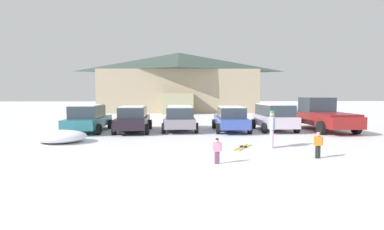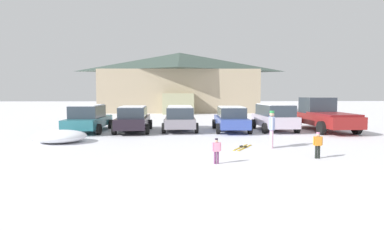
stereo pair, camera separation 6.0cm
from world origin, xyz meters
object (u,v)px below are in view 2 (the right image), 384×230
Objects in this scene: pair_of_skis at (243,147)px; parked_silver_wagon at (274,116)px; parked_grey_wagon at (180,117)px; skier_child_in_orange_jacket at (318,144)px; parked_black_sedan at (133,119)px; skier_child_in_pink_snowsuit at (216,149)px; plowed_snow_pile at (60,136)px; ski_lodge at (180,82)px; parked_teal_hatchback at (88,118)px; pickup_truck at (323,115)px; skier_adult_in_blue_parka at (272,127)px; parked_blue_hatchback at (231,119)px.

parked_silver_wagon is at bearing 61.12° from pair_of_skis.
parked_grey_wagon is 10.01m from skier_child_in_orange_jacket.
parked_silver_wagon is 8.30m from skier_child_in_orange_jacket.
skier_child_in_pink_snowsuit is (4.23, -8.75, -0.32)m from parked_black_sedan.
parked_black_sedan is 1.71× the size of plowed_snow_pile.
skier_child_in_pink_snowsuit is at bearing -64.17° from parked_black_sedan.
ski_lodge reaches higher than parked_black_sedan.
skier_child_in_pink_snowsuit is at bearing -117.41° from pair_of_skis.
pickup_truck is (15.16, 0.07, 0.13)m from parked_teal_hatchback.
parked_silver_wagon is (6.21, -21.05, -3.01)m from ski_lodge.
parked_silver_wagon is at bearing -2.83° from parked_grey_wagon.
pair_of_skis is (-6.53, -5.97, -0.97)m from pickup_truck.
pair_of_skis is (-1.27, 0.09, -0.92)m from skier_adult_in_blue_parka.
parked_teal_hatchback is 15.16m from pickup_truck.
parked_silver_wagon is 6.39m from skier_adult_in_blue_parka.
pickup_truck is at bearing 1.43° from parked_blue_hatchback.
parked_teal_hatchback is at bearing -105.15° from ski_lodge.
parked_silver_wagon is 6.88m from pair_of_skis.
parked_blue_hatchback is at bearing -7.94° from parked_grey_wagon.
pair_of_skis is at bearing 62.59° from skier_child_in_pink_snowsuit.
parked_black_sedan is 5.03m from plowed_snow_pile.
parked_teal_hatchback is 4.82× the size of skier_child_in_orange_jacket.
ski_lodge is 4.62× the size of parked_grey_wagon.
skier_adult_in_blue_parka is 4.07m from skier_child_in_pink_snowsuit.
parked_black_sedan is at bearing 135.17° from pair_of_skis.
parked_grey_wagon is at bearing 114.40° from pair_of_skis.
skier_child_in_orange_jacket reaches higher than pair_of_skis.
pickup_truck is 8.02m from skier_adult_in_blue_parka.
skier_adult_in_blue_parka is at bearing 45.89° from skier_child_in_pink_snowsuit.
plowed_snow_pile is at bearing 146.73° from skier_child_in_pink_snowsuit.
parked_blue_hatchback is 2.69× the size of skier_adult_in_blue_parka.
parked_teal_hatchback is at bearing 87.73° from plowed_snow_pile.
parked_silver_wagon is 12.82m from plowed_snow_pile.
parked_silver_wagon is at bearing 3.08° from parked_blue_hatchback.
pair_of_skis is 8.98m from plowed_snow_pile.
parked_silver_wagon is at bearing 179.97° from pickup_truck.
parked_teal_hatchback is 1.17× the size of parked_silver_wagon.
parked_grey_wagon is at bearing 178.13° from pickup_truck.
pair_of_skis is at bearing 136.05° from skier_child_in_orange_jacket.
skier_child_in_orange_jacket is at bearing -96.50° from parked_silver_wagon.
skier_adult_in_blue_parka is 10.25m from plowed_snow_pile.
parked_blue_hatchback is at bearing 103.35° from skier_child_in_orange_jacket.
skier_adult_in_blue_parka is (9.90, -5.98, 0.08)m from parked_teal_hatchback.
skier_child_in_orange_jacket is (1.09, -2.18, -0.38)m from skier_adult_in_blue_parka.
parked_silver_wagon reaches higher than skier_adult_in_blue_parka.
skier_adult_in_blue_parka is 1.05× the size of pair_of_skis.
parked_blue_hatchback is at bearing -81.03° from ski_lodge.
parked_teal_hatchback is 2.85m from parked_black_sedan.
pickup_truck is at bearing 1.01° from parked_black_sedan.
pickup_truck is at bearing 47.97° from skier_child_in_pink_snowsuit.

